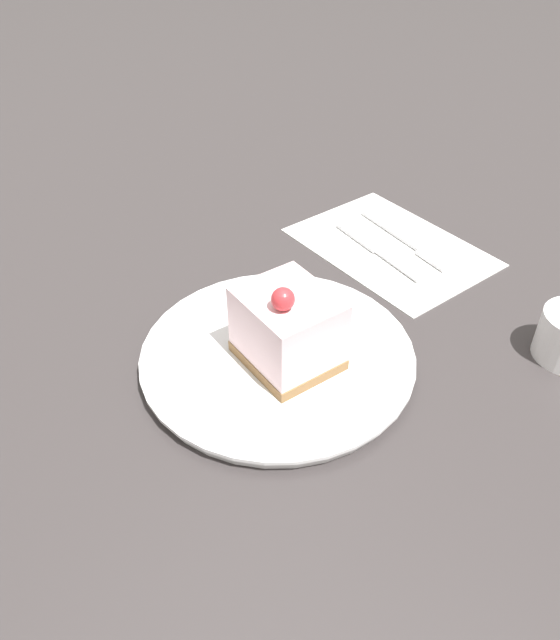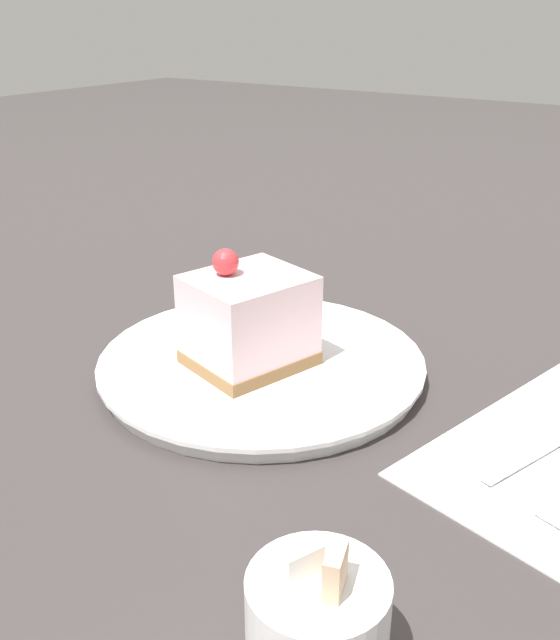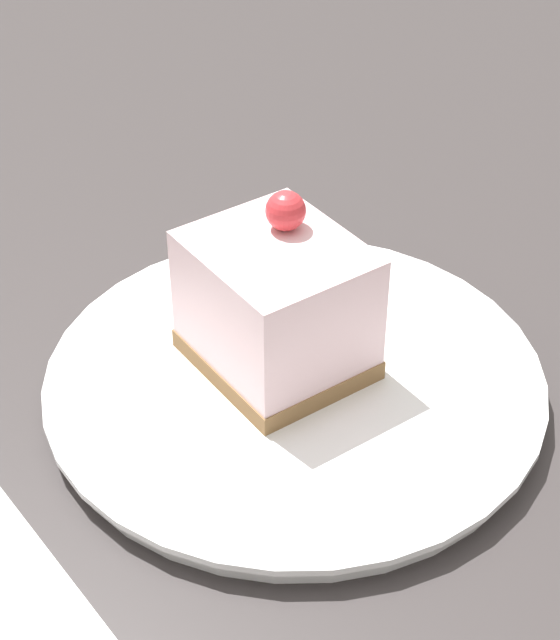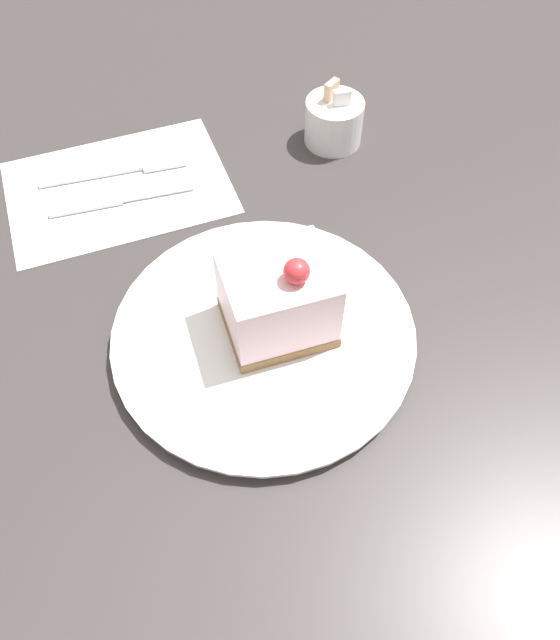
# 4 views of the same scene
# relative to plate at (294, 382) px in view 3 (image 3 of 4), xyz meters

# --- Properties ---
(ground_plane) EXTENTS (4.00, 4.00, 0.00)m
(ground_plane) POSITION_rel_plate_xyz_m (-0.04, -0.03, -0.01)
(ground_plane) COLOR #383333
(plate) EXTENTS (0.28, 0.28, 0.02)m
(plate) POSITION_rel_plate_xyz_m (0.00, 0.00, 0.00)
(plate) COLOR white
(plate) RESTS_ON ground_plane
(cake_slice) EXTENTS (0.11, 0.11, 0.10)m
(cake_slice) POSITION_rel_plate_xyz_m (0.00, 0.01, 0.05)
(cake_slice) COLOR olive
(cake_slice) RESTS_ON plate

